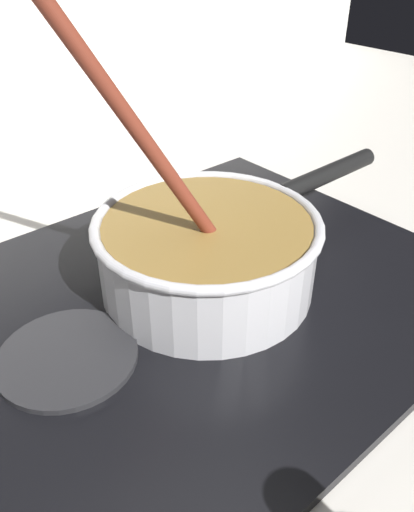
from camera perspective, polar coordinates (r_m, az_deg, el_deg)
ground at (r=0.58m, az=5.55°, el=-7.25°), size 2.40×1.60×0.04m
hob_plate at (r=0.58m, az=0.00°, el=-3.85°), size 0.56×0.48×0.01m
burner_ring at (r=0.57m, az=0.00°, el=-3.06°), size 0.16×0.16×0.01m
spare_burner at (r=0.51m, az=-15.14°, el=-10.65°), size 0.13×0.13×0.01m
cooking_pan at (r=0.55m, az=0.10°, el=0.57°), size 0.43×0.24×0.33m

